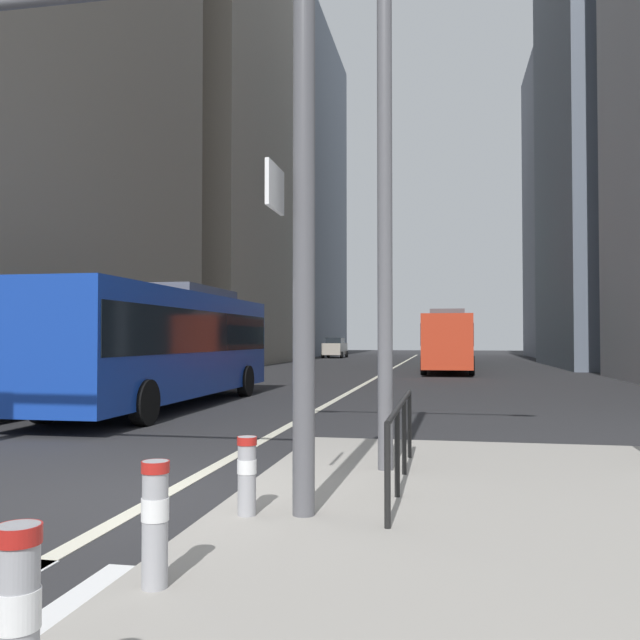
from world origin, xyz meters
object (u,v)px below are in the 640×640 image
bollard_right (247,471)px  city_bus_blue_oncoming (164,340)px  street_lamp_post (384,85)px  bollard_front (17,623)px  traffic_signal_gantry (77,124)px  car_receding_near (436,348)px  city_bus_red_receding (448,339)px  bollard_left (155,517)px  car_oncoming_mid (335,348)px  city_bus_red_distant (449,339)px

bollard_right → city_bus_blue_oncoming: bearing=117.5°
street_lamp_post → bollard_front: (-1.00, -6.32, -4.61)m
city_bus_blue_oncoming → street_lamp_post: (6.81, -8.39, 3.45)m
traffic_signal_gantry → car_receding_near: bearing=87.3°
city_bus_red_receding → street_lamp_post: bearing=-91.7°
city_bus_blue_oncoming → city_bus_red_receding: same height
car_receding_near → bollard_front: car_receding_near is taller
car_receding_near → bollard_right: 59.60m
bollard_left → bollard_right: bearing=88.0°
bollard_left → car_oncoming_mid: bearing=98.2°
traffic_signal_gantry → bollard_right: (1.92, -0.10, -3.59)m
city_bus_red_receding → bollard_right: size_ratio=14.99×
city_bus_red_distant → traffic_signal_gantry: (-4.03, -48.43, 2.33)m
car_receding_near → bollard_right: size_ratio=5.63×
city_bus_red_receding → city_bus_red_distant: bearing=89.6°
city_bus_red_distant → car_receding_near: size_ratio=2.72×
city_bus_red_receding → bollard_right: bearing=-93.6°
bollard_front → bollard_right: 3.78m
city_bus_red_receding → car_oncoming_mid: bearing=112.6°
city_bus_red_receding → city_bus_red_distant: 16.39m
street_lamp_post → bollard_left: bearing=-104.9°
car_receding_near → traffic_signal_gantry: bearing=-92.7°
city_bus_red_receding → car_oncoming_mid: size_ratio=2.55×
city_bus_blue_oncoming → car_oncoming_mid: city_bus_blue_oncoming is taller
city_bus_red_receding → traffic_signal_gantry: 32.36m
city_bus_red_distant → street_lamp_post: bearing=-91.2°
city_bus_red_receding → car_receding_near: city_bus_red_receding is taller
traffic_signal_gantry → bollard_front: 5.61m
car_oncoming_mid → bollard_left: (8.65, -59.81, -0.35)m
bollard_right → city_bus_red_distant: bearing=87.5°
car_oncoming_mid → city_bus_blue_oncoming: bearing=-86.3°
city_bus_red_receding → car_oncoming_mid: 27.87m
city_bus_blue_oncoming → bollard_right: size_ratio=15.24×
bollard_front → street_lamp_post: bearing=81.0°
car_oncoming_mid → car_receding_near: 9.74m
city_bus_red_distant → bollard_left: bearing=-92.5°
street_lamp_post → bollard_left: (-1.20, -4.50, -4.65)m
traffic_signal_gantry → city_bus_blue_oncoming: bearing=109.2°
city_bus_red_receding → traffic_signal_gantry: traffic_signal_gantry is taller
bollard_right → car_receding_near: bearing=89.2°
car_receding_near → city_bus_blue_oncoming: bearing=-97.7°
bollard_front → bollard_right: bearing=92.0°
car_oncoming_mid → traffic_signal_gantry: 58.23m
traffic_signal_gantry → bollard_left: traffic_signal_gantry is taller
city_bus_blue_oncoming → traffic_signal_gantry: (3.76, -10.83, 2.33)m
traffic_signal_gantry → car_oncoming_mid: bearing=96.7°
bollard_left → bollard_right: (0.07, 1.96, -0.06)m
bollard_right → city_bus_red_receding: bearing=86.4°
car_oncoming_mid → bollard_front: bearing=-81.8°
car_oncoming_mid → street_lamp_post: street_lamp_post is taller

